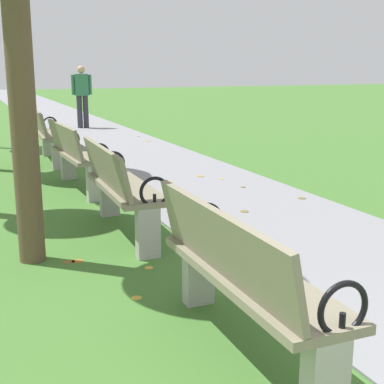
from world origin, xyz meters
TOP-DOWN VIEW (x-y plane):
  - paved_walkway at (1.12, 18.00)m, footprint 2.24×44.00m
  - park_bench_2 at (-0.50, 2.36)m, footprint 0.48×1.60m
  - park_bench_3 at (-0.50, 4.87)m, footprint 0.52×1.61m
  - park_bench_4 at (-0.50, 7.07)m, footprint 0.53×1.62m
  - park_bench_5 at (-0.50, 9.41)m, footprint 0.53×1.62m
  - pedestrian_walking at (1.14, 14.41)m, footprint 0.53×0.26m
  - scattered_leaves at (0.20, 4.81)m, footprint 4.10×14.05m

SIDE VIEW (x-z plane):
  - paved_walkway at x=1.12m, z-range 0.00..0.02m
  - scattered_leaves at x=0.20m, z-range 0.00..0.03m
  - park_bench_2 at x=-0.50m, z-range 0.04..0.93m
  - park_bench_3 at x=-0.50m, z-range 0.04..0.93m
  - park_bench_4 at x=-0.50m, z-range 0.04..0.93m
  - park_bench_5 at x=-0.50m, z-range 0.04..0.93m
  - pedestrian_walking at x=1.14m, z-range 0.12..1.74m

